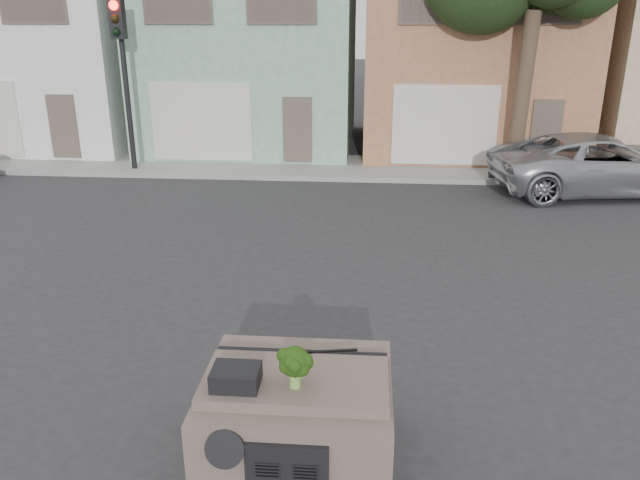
# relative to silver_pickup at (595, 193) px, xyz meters

# --- Properties ---
(ground_plane) EXTENTS (120.00, 120.00, 0.00)m
(ground_plane) POSITION_rel_silver_pickup_xyz_m (-6.93, -8.43, 0.00)
(ground_plane) COLOR #303033
(ground_plane) RESTS_ON ground
(sidewalk) EXTENTS (40.00, 3.00, 0.15)m
(sidewalk) POSITION_rel_silver_pickup_xyz_m (-6.93, 2.07, 0.07)
(sidewalk) COLOR gray
(sidewalk) RESTS_ON ground
(townhouse_white) EXTENTS (7.20, 8.20, 7.55)m
(townhouse_white) POSITION_rel_silver_pickup_xyz_m (-17.93, 6.07, 3.77)
(townhouse_white) COLOR white
(townhouse_white) RESTS_ON ground
(townhouse_mint) EXTENTS (7.20, 8.20, 7.55)m
(townhouse_mint) POSITION_rel_silver_pickup_xyz_m (-10.43, 6.07, 3.77)
(townhouse_mint) COLOR #87B597
(townhouse_mint) RESTS_ON ground
(townhouse_tan) EXTENTS (7.20, 8.20, 7.55)m
(townhouse_tan) POSITION_rel_silver_pickup_xyz_m (-2.93, 6.07, 3.77)
(townhouse_tan) COLOR #AB714F
(townhouse_tan) RESTS_ON ground
(silver_pickup) EXTENTS (6.08, 3.46, 1.60)m
(silver_pickup) POSITION_rel_silver_pickup_xyz_m (0.00, 0.00, 0.00)
(silver_pickup) COLOR #ABADB4
(silver_pickup) RESTS_ON ground
(traffic_signal) EXTENTS (0.40, 0.40, 5.10)m
(traffic_signal) POSITION_rel_silver_pickup_xyz_m (-13.43, 1.07, 2.55)
(traffic_signal) COLOR black
(traffic_signal) RESTS_ON ground
(tree_near) EXTENTS (4.40, 4.00, 8.50)m
(tree_near) POSITION_rel_silver_pickup_xyz_m (-1.93, 1.37, 4.25)
(tree_near) COLOR #1F3516
(tree_near) RESTS_ON ground
(car_dashboard) EXTENTS (2.00, 1.80, 1.12)m
(car_dashboard) POSITION_rel_silver_pickup_xyz_m (-6.93, -11.43, 0.56)
(car_dashboard) COLOR brown
(car_dashboard) RESTS_ON ground
(instrument_hump) EXTENTS (0.48, 0.38, 0.20)m
(instrument_hump) POSITION_rel_silver_pickup_xyz_m (-7.51, -11.78, 1.22)
(instrument_hump) COLOR black
(instrument_hump) RESTS_ON car_dashboard
(wiper_arm) EXTENTS (0.69, 0.15, 0.02)m
(wiper_arm) POSITION_rel_silver_pickup_xyz_m (-6.65, -11.05, 1.13)
(wiper_arm) COLOR black
(wiper_arm) RESTS_ON car_dashboard
(broccoli) EXTENTS (0.51, 0.51, 0.46)m
(broccoli) POSITION_rel_silver_pickup_xyz_m (-6.92, -11.75, 1.35)
(broccoli) COLOR #19340B
(broccoli) RESTS_ON car_dashboard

